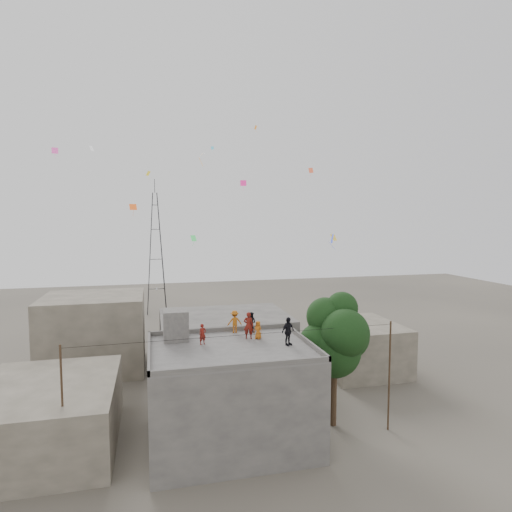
{
  "coord_description": "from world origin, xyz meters",
  "views": [
    {
      "loc": [
        -4.67,
        -25.63,
        14.05
      ],
      "look_at": [
        1.82,
        0.75,
        11.73
      ],
      "focal_mm": 30.0,
      "sensor_mm": 36.0,
      "label": 1
    }
  ],
  "objects_px": {
    "transmission_tower": "(156,253)",
    "person_dark_adult": "(288,331)",
    "tree": "(336,337)",
    "stair_head_box": "(176,325)",
    "person_red_adult": "(248,325)"
  },
  "relations": [
    {
      "from": "person_red_adult",
      "to": "stair_head_box",
      "type": "bearing_deg",
      "value": 6.7
    },
    {
      "from": "stair_head_box",
      "to": "transmission_tower",
      "type": "height_order",
      "value": "transmission_tower"
    },
    {
      "from": "stair_head_box",
      "to": "tree",
      "type": "height_order",
      "value": "tree"
    },
    {
      "from": "tree",
      "to": "stair_head_box",
      "type": "bearing_deg",
      "value": 169.26
    },
    {
      "from": "stair_head_box",
      "to": "transmission_tower",
      "type": "xyz_separation_m",
      "value": [
        -0.8,
        37.4,
        1.97
      ]
    },
    {
      "from": "transmission_tower",
      "to": "person_dark_adult",
      "type": "height_order",
      "value": "transmission_tower"
    },
    {
      "from": "stair_head_box",
      "to": "person_red_adult",
      "type": "distance_m",
      "value": 4.82
    },
    {
      "from": "tree",
      "to": "person_dark_adult",
      "type": "xyz_separation_m",
      "value": [
        -3.74,
        -0.97,
        0.9
      ]
    },
    {
      "from": "stair_head_box",
      "to": "transmission_tower",
      "type": "bearing_deg",
      "value": 91.23
    },
    {
      "from": "person_red_adult",
      "to": "person_dark_adult",
      "type": "height_order",
      "value": "person_red_adult"
    },
    {
      "from": "stair_head_box",
      "to": "transmission_tower",
      "type": "relative_size",
      "value": 0.1
    },
    {
      "from": "tree",
      "to": "person_dark_adult",
      "type": "distance_m",
      "value": 3.96
    },
    {
      "from": "tree",
      "to": "transmission_tower",
      "type": "xyz_separation_m",
      "value": [
        -11.37,
        39.4,
        2.97
      ]
    },
    {
      "from": "tree",
      "to": "person_dark_adult",
      "type": "height_order",
      "value": "tree"
    },
    {
      "from": "tree",
      "to": "person_dark_adult",
      "type": "relative_size",
      "value": 5.07
    }
  ]
}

